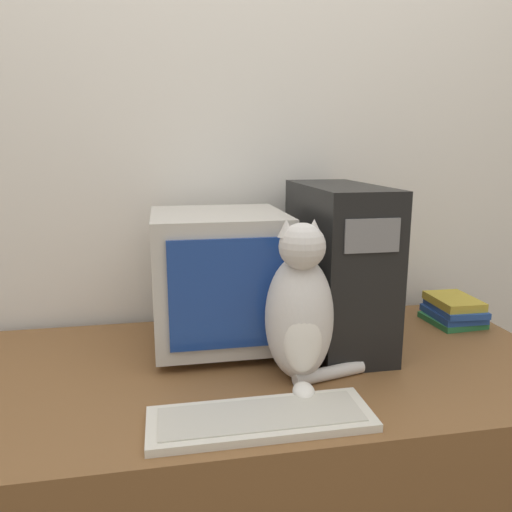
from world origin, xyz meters
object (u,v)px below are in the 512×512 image
object	(u,v)px
keyboard	(261,419)
book_stack	(454,310)
pen	(184,409)
computer_tower	(337,265)
crt_monitor	(219,278)
cat	(300,313)

from	to	relation	value
keyboard	book_stack	world-z (taller)	book_stack
pen	computer_tower	bearing A→B (deg)	35.40
pen	crt_monitor	bearing A→B (deg)	71.20
keyboard	pen	bearing A→B (deg)	152.77
cat	pen	world-z (taller)	cat
computer_tower	cat	size ratio (longest dim) A/B	1.15
crt_monitor	book_stack	size ratio (longest dim) A/B	1.98
cat	keyboard	bearing A→B (deg)	-116.83
book_stack	pen	world-z (taller)	book_stack
crt_monitor	pen	world-z (taller)	crt_monitor
cat	book_stack	size ratio (longest dim) A/B	2.07
keyboard	pen	size ratio (longest dim) A/B	3.29
book_stack	computer_tower	bearing A→B (deg)	-171.17
keyboard	cat	world-z (taller)	cat
crt_monitor	pen	xyz separation A→B (m)	(-0.12, -0.37, -0.20)
crt_monitor	computer_tower	size ratio (longest dim) A/B	0.83
crt_monitor	computer_tower	xyz separation A→B (m)	(0.35, -0.03, 0.03)
cat	pen	size ratio (longest dim) A/B	2.82
computer_tower	pen	xyz separation A→B (m)	(-0.47, -0.34, -0.23)
keyboard	cat	xyz separation A→B (m)	(0.14, 0.19, 0.16)
book_stack	crt_monitor	bearing A→B (deg)	-177.27
crt_monitor	keyboard	bearing A→B (deg)	-85.59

